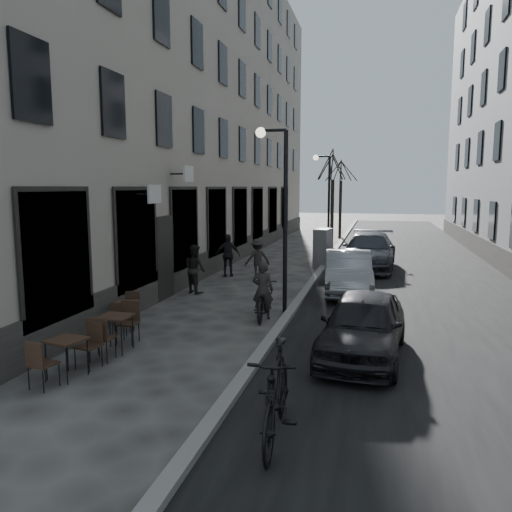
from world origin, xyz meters
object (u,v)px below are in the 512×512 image
at_px(tree_far, 341,169).
at_px(bistro_set_a, 67,354).
at_px(pedestrian_far, 228,255).
at_px(moped, 276,394).
at_px(streetlamp_far, 326,193).
at_px(car_mid, 348,272).
at_px(car_near, 363,325).
at_px(streetlamp_near, 279,199).
at_px(bistro_set_b, 115,330).
at_px(utility_cabinet, 323,247).
at_px(tree_near, 333,166).
at_px(bicycle, 263,301).
at_px(pedestrian_mid, 257,258).
at_px(car_far, 369,251).
at_px(bistro_set_c, 126,312).
at_px(pedestrian_near, 195,269).

xyz_separation_m(tree_far, bistro_set_a, (-2.89, -26.74, -4.21)).
relative_size(pedestrian_far, moped, 0.75).
relative_size(streetlamp_far, car_mid, 1.22).
xyz_separation_m(car_near, car_mid, (-0.69, 6.28, 0.02)).
height_order(streetlamp_near, bistro_set_b, streetlamp_near).
xyz_separation_m(streetlamp_far, bistro_set_b, (-2.71, -16.19, -2.68)).
bearing_deg(utility_cabinet, moped, -77.22).
bearing_deg(tree_near, pedestrian_far, -107.58).
height_order(streetlamp_near, utility_cabinet, streetlamp_near).
distance_m(tree_far, pedestrian_far, 16.66).
distance_m(streetlamp_far, bistro_set_a, 18.16).
height_order(tree_far, bicycle, tree_far).
distance_m(pedestrian_mid, car_mid, 4.05).
height_order(utility_cabinet, car_far, utility_cabinet).
relative_size(bistro_set_c, car_mid, 0.34).
xyz_separation_m(streetlamp_near, car_mid, (1.73, 3.04, -2.47)).
height_order(bistro_set_a, moped, moped).
bearing_deg(pedestrian_far, pedestrian_near, -114.48).
relative_size(tree_far, bistro_set_b, 3.60).
bearing_deg(bistro_set_b, bistro_set_a, -96.75).
distance_m(streetlamp_near, tree_far, 21.05).
height_order(pedestrian_far, car_near, pedestrian_far).
relative_size(tree_near, bistro_set_a, 3.73).
bearing_deg(car_far, utility_cabinet, 173.74).
height_order(bistro_set_b, car_near, car_near).
distance_m(pedestrian_mid, car_far, 5.27).
relative_size(tree_near, pedestrian_mid, 3.74).
distance_m(tree_near, car_mid, 12.71).
height_order(bistro_set_b, utility_cabinet, utility_cabinet).
xyz_separation_m(streetlamp_far, pedestrian_far, (-3.07, -6.91, -2.33)).
relative_size(utility_cabinet, pedestrian_mid, 1.09).
height_order(utility_cabinet, moped, utility_cabinet).
relative_size(streetlamp_far, car_near, 1.30).
bearing_deg(streetlamp_far, car_far, -58.58).
distance_m(streetlamp_near, tree_near, 15.08).
bearing_deg(pedestrian_far, bistro_set_b, -109.92).
relative_size(pedestrian_near, car_near, 0.41).
height_order(bicycle, car_mid, car_mid).
relative_size(bistro_set_c, pedestrian_mid, 0.93).
distance_m(streetlamp_near, utility_cabinet, 8.90).
bearing_deg(utility_cabinet, streetlamp_far, 103.30).
bearing_deg(bistro_set_c, pedestrian_near, 74.57).
bearing_deg(pedestrian_near, tree_near, -69.51).
xyz_separation_m(streetlamp_near, streetlamp_far, (0.00, 12.00, 0.00)).
relative_size(tree_near, car_mid, 1.37).
relative_size(streetlamp_far, utility_cabinet, 3.07).
bearing_deg(car_near, moped, -100.17).
height_order(tree_far, bistro_set_b, tree_far).
distance_m(bistro_set_c, utility_cabinet, 11.72).
xyz_separation_m(car_near, car_far, (-0.13, 11.49, 0.09)).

